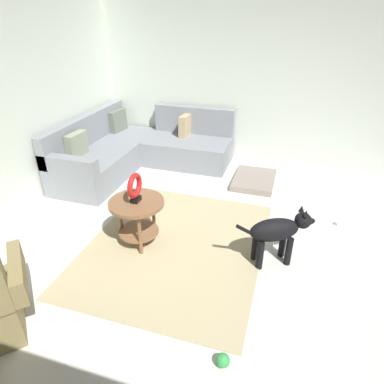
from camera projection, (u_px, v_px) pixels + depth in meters
ground_plane at (234, 270)px, 3.52m from camera, size 6.00×6.00×0.10m
wall_right at (275, 81)px, 5.31m from camera, size 0.12×6.00×2.70m
area_rug at (176, 245)px, 3.80m from camera, size 2.30×1.90×0.01m
sectional_couch at (138, 151)px, 5.55m from camera, size 2.20×2.25×0.88m
side_table at (137, 211)px, 3.66m from camera, size 0.60×0.60×0.54m
torus_sculpture at (135, 187)px, 3.52m from camera, size 0.28×0.08×0.33m
dog_bed_mat at (254, 180)px, 5.15m from camera, size 0.80×0.60×0.09m
dog at (278, 231)px, 3.40m from camera, size 0.47×0.76×0.63m
dog_toy_ball at (223, 360)px, 2.51m from camera, size 0.11×0.11×0.11m
dog_toy_rope at (340, 222)px, 4.18m from camera, size 0.18×0.15×0.05m
dog_toy_bone at (269, 229)px, 4.04m from camera, size 0.13×0.19×0.06m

